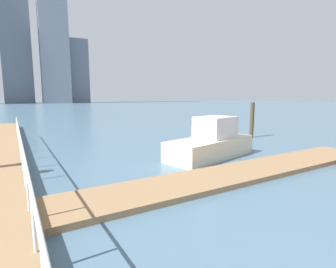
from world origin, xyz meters
TOP-DOWN VIEW (x-y plane):
  - ground_plane at (0.00, 20.00)m, footprint 300.00×300.00m
  - floating_dock at (3.83, 8.12)m, footprint 14.66×2.00m
  - boardwalk_railing at (-3.15, 8.65)m, footprint 0.06×26.93m
  - dock_piling_0 at (11.07, 14.09)m, footprint 0.28×0.28m
  - moored_boat_2 at (4.70, 10.91)m, footprint 5.05×2.85m
  - skyline_tower_2 at (-0.24, 138.53)m, footprint 11.79×12.41m
  - skyline_tower_3 at (14.68, 132.41)m, footprint 12.60×13.93m
  - skyline_tower_4 at (25.63, 138.44)m, footprint 10.14×11.19m

SIDE VIEW (x-z plane):
  - ground_plane at x=0.00m, z-range 0.00..0.00m
  - floating_dock at x=3.83m, z-range 0.00..0.18m
  - moored_boat_2 at x=4.70m, z-range -0.26..1.66m
  - dock_piling_0 at x=11.07m, z-range 0.00..2.48m
  - boardwalk_railing at x=-3.15m, z-range 0.71..1.79m
  - skyline_tower_4 at x=25.63m, z-range 0.00..30.48m
  - skyline_tower_2 at x=-0.24m, z-range 0.00..81.56m
  - skyline_tower_3 at x=14.68m, z-range 0.00..83.84m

